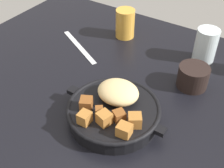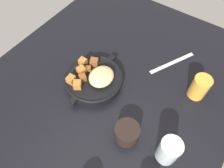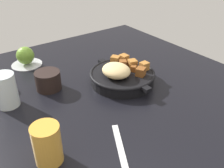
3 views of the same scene
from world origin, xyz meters
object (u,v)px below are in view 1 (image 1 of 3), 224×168
(butter_knife, at_px, (79,46))
(coffee_mug_dark, at_px, (193,77))
(juice_glass_amber, at_px, (125,23))
(water_glass_tall, at_px, (206,45))
(cast_iron_skillet, at_px, (114,110))

(butter_knife, distance_m, coffee_mug_dark, 0.39)
(butter_knife, relative_size, juice_glass_amber, 2.28)
(butter_knife, height_order, coffee_mug_dark, coffee_mug_dark)
(water_glass_tall, height_order, coffee_mug_dark, water_glass_tall)
(water_glass_tall, bearing_deg, butter_knife, -157.74)
(cast_iron_skillet, relative_size, juice_glass_amber, 2.75)
(cast_iron_skillet, height_order, juice_glass_amber, juice_glass_amber)
(cast_iron_skillet, bearing_deg, water_glass_tall, 74.99)
(coffee_mug_dark, bearing_deg, juice_glass_amber, 156.21)
(juice_glass_amber, bearing_deg, cast_iron_skillet, -62.91)
(cast_iron_skillet, height_order, coffee_mug_dark, cast_iron_skillet)
(juice_glass_amber, xyz_separation_m, coffee_mug_dark, (0.30, -0.13, -0.02))
(coffee_mug_dark, bearing_deg, butter_knife, -178.22)
(water_glass_tall, bearing_deg, cast_iron_skillet, -105.01)
(butter_knife, distance_m, water_glass_tall, 0.41)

